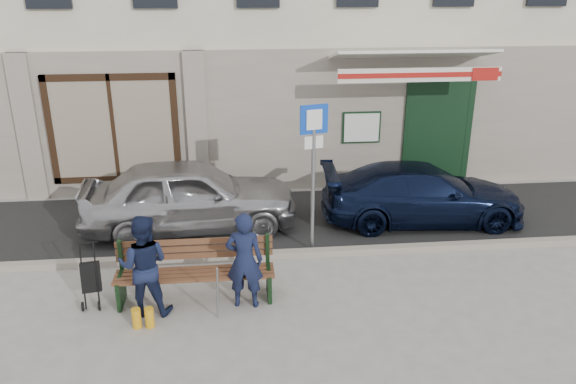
{
  "coord_description": "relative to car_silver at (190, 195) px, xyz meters",
  "views": [
    {
      "loc": [
        -0.61,
        -7.34,
        4.66
      ],
      "look_at": [
        0.29,
        1.6,
        1.2
      ],
      "focal_mm": 35.0,
      "sensor_mm": 36.0,
      "label": 1
    }
  ],
  "objects": [
    {
      "name": "ground",
      "position": [
        1.5,
        -2.91,
        -0.7
      ],
      "size": [
        80.0,
        80.0,
        0.0
      ],
      "primitive_type": "plane",
      "color": "#9E9991",
      "rests_on": "ground"
    },
    {
      "name": "asphalt_lane",
      "position": [
        1.5,
        0.19,
        -0.7
      ],
      "size": [
        60.0,
        3.2,
        0.01
      ],
      "primitive_type": "cube",
      "color": "#282828",
      "rests_on": "ground"
    },
    {
      "name": "curb",
      "position": [
        1.5,
        -1.41,
        -0.64
      ],
      "size": [
        60.0,
        0.18,
        0.12
      ],
      "primitive_type": "cube",
      "color": "#9E9384",
      "rests_on": "ground"
    },
    {
      "name": "car_silver",
      "position": [
        0.0,
        0.0,
        0.0
      ],
      "size": [
        4.22,
        1.93,
        1.4
      ],
      "primitive_type": "imported",
      "rotation": [
        0.0,
        0.0,
        1.64
      ],
      "color": "#ADACB1",
      "rests_on": "ground"
    },
    {
      "name": "car_navy",
      "position": [
        4.63,
        -0.09,
        -0.12
      ],
      "size": [
        4.11,
        1.84,
        1.17
      ],
      "primitive_type": "imported",
      "rotation": [
        0.0,
        0.0,
        1.52
      ],
      "color": "black",
      "rests_on": "ground"
    },
    {
      "name": "parking_sign",
      "position": [
        2.24,
        -1.19,
        1.1
      ],
      "size": [
        0.49,
        0.15,
        2.68
      ],
      "rotation": [
        0.0,
        0.0,
        0.25
      ],
      "color": "gray",
      "rests_on": "ground"
    },
    {
      "name": "bench",
      "position": [
        0.19,
        -2.66,
        -0.24
      ],
      "size": [
        2.4,
        1.17,
        0.98
      ],
      "color": "brown",
      "rests_on": "ground"
    },
    {
      "name": "man",
      "position": [
        0.98,
        -2.89,
        0.06
      ],
      "size": [
        0.59,
        0.43,
        1.51
      ],
      "primitive_type": "imported",
      "rotation": [
        0.0,
        0.0,
        3.02
      ],
      "color": "#141A37",
      "rests_on": "ground"
    },
    {
      "name": "woman",
      "position": [
        -0.47,
        -2.92,
        0.07
      ],
      "size": [
        0.8,
        0.65,
        1.54
      ],
      "primitive_type": "imported",
      "rotation": [
        0.0,
        0.0,
        3.05
      ],
      "color": "#151C3A",
      "rests_on": "ground"
    },
    {
      "name": "stroller",
      "position": [
        -1.32,
        -2.62,
        -0.27
      ],
      "size": [
        0.32,
        0.43,
        0.97
      ],
      "rotation": [
        0.0,
        0.0,
        0.17
      ],
      "color": "black",
      "rests_on": "ground"
    }
  ]
}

